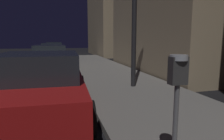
# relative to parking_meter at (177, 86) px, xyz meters

# --- Properties ---
(parking_meter) EXTENTS (0.19, 0.19, 1.41)m
(parking_meter) POSITION_rel_parking_meter_xyz_m (0.00, 0.00, 0.00)
(parking_meter) COLOR #59595B
(parking_meter) RESTS_ON sidewalk
(car_red) EXTENTS (2.23, 4.13, 1.43)m
(car_red) POSITION_rel_parking_meter_xyz_m (-1.63, 2.74, -0.51)
(car_red) COLOR maroon
(car_red) RESTS_ON ground
(car_white) EXTENTS (2.03, 4.44, 1.43)m
(car_white) POSITION_rel_parking_meter_xyz_m (-1.63, 9.32, -0.50)
(car_white) COLOR silver
(car_white) RESTS_ON ground
(car_blue) EXTENTS (2.19, 4.65, 1.43)m
(car_blue) POSITION_rel_parking_meter_xyz_m (-1.63, 15.83, -0.51)
(car_blue) COLOR navy
(car_blue) RESTS_ON ground
(car_green) EXTENTS (2.21, 4.38, 1.43)m
(car_green) POSITION_rel_parking_meter_xyz_m (-1.63, 22.70, -0.51)
(car_green) COLOR #19592D
(car_green) RESTS_ON ground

